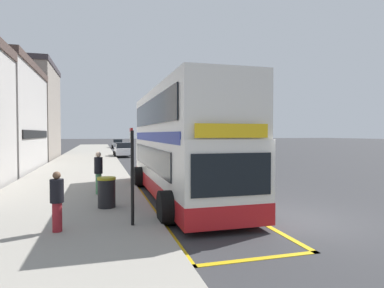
# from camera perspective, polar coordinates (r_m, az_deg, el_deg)

# --- Properties ---
(ground_plane) EXTENTS (260.00, 260.00, 0.00)m
(ground_plane) POSITION_cam_1_polar(r_m,az_deg,el_deg) (41.09, -7.81, -1.87)
(ground_plane) COLOR #333335
(pavement_near) EXTENTS (6.00, 76.00, 0.14)m
(pavement_near) POSITION_cam_1_polar(r_m,az_deg,el_deg) (40.71, -17.62, -1.88)
(pavement_near) COLOR gray
(pavement_near) RESTS_ON ground
(double_decker_bus) EXTENTS (3.22, 11.00, 4.40)m
(double_decker_bus) POSITION_cam_1_polar(r_m,az_deg,el_deg) (13.54, -2.02, -0.63)
(double_decker_bus) COLOR white
(double_decker_bus) RESTS_ON ground
(bus_bay_markings) EXTENTS (3.00, 13.95, 0.01)m
(bus_bay_markings) POSITION_cam_1_polar(r_m,az_deg,el_deg) (13.68, -2.10, -9.29)
(bus_bay_markings) COLOR gold
(bus_bay_markings) RESTS_ON ground
(bus_stop_sign) EXTENTS (0.09, 0.51, 2.66)m
(bus_stop_sign) POSITION_cam_1_polar(r_m,az_deg,el_deg) (9.13, -10.43, -4.08)
(bus_stop_sign) COLOR black
(bus_stop_sign) RESTS_ON pavement_near
(terrace_end) EXTENTS (8.29, 9.96, 9.83)m
(terrace_end) POSITION_cam_1_polar(r_m,az_deg,el_deg) (38.07, -28.90, 5.04)
(terrace_end) COLOR gray
(terrace_end) RESTS_ON ground
(parked_car_silver_far) EXTENTS (2.09, 4.20, 1.62)m
(parked_car_silver_far) POSITION_cam_1_polar(r_m,az_deg,el_deg) (27.82, 5.77, -1.98)
(parked_car_silver_far) COLOR #B2B5BA
(parked_car_silver_far) RESTS_ON ground
(parked_car_silver_behind) EXTENTS (2.09, 4.20, 1.62)m
(parked_car_silver_behind) POSITION_cam_1_polar(r_m,az_deg,el_deg) (60.56, -12.86, 0.04)
(parked_car_silver_behind) COLOR #B2B5BA
(parked_car_silver_behind) RESTS_ON ground
(parked_car_white_ahead) EXTENTS (2.09, 4.20, 1.62)m
(parked_car_white_ahead) POSITION_cam_1_polar(r_m,az_deg,el_deg) (37.92, -11.97, -1.00)
(parked_car_white_ahead) COLOR silver
(parked_car_white_ahead) RESTS_ON ground
(pedestrian_waiting_near_sign) EXTENTS (0.34, 0.34, 1.54)m
(pedestrian_waiting_near_sign) POSITION_cam_1_polar(r_m,az_deg,el_deg) (9.11, -22.53, -8.91)
(pedestrian_waiting_near_sign) COLOR maroon
(pedestrian_waiting_near_sign) RESTS_ON pavement_near
(pedestrian_further_back) EXTENTS (0.34, 0.34, 1.76)m
(pedestrian_further_back) POSITION_cam_1_polar(r_m,az_deg,el_deg) (14.07, -16.03, -4.55)
(pedestrian_further_back) COLOR #3F724C
(pedestrian_further_back) RESTS_ON pavement_near
(litter_bin) EXTENTS (0.61, 0.61, 1.03)m
(litter_bin) POSITION_cam_1_polar(r_m,az_deg,el_deg) (11.54, -14.70, -8.16)
(litter_bin) COLOR black
(litter_bin) RESTS_ON pavement_near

